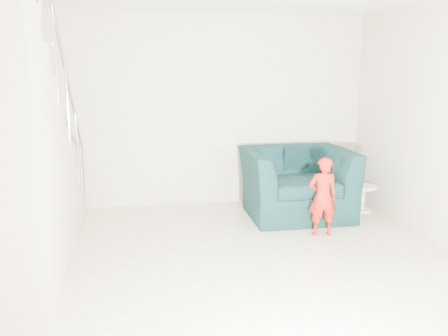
# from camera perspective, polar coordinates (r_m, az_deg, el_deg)

# --- Properties ---
(floor) EXTENTS (5.50, 5.50, 0.00)m
(floor) POSITION_cam_1_polar(r_m,az_deg,el_deg) (4.44, 1.04, -14.12)
(floor) COLOR gray
(floor) RESTS_ON ground
(back_wall) EXTENTS (5.00, 0.00, 5.00)m
(back_wall) POSITION_cam_1_polar(r_m,az_deg,el_deg) (6.73, -3.76, 6.85)
(back_wall) COLOR #BDB19A
(back_wall) RESTS_ON floor
(front_wall) EXTENTS (5.00, 0.00, 5.00)m
(front_wall) POSITION_cam_1_polar(r_m,az_deg,el_deg) (1.54, 23.25, -12.38)
(front_wall) COLOR #BDB19A
(front_wall) RESTS_ON floor
(armchair) EXTENTS (1.40, 1.23, 0.89)m
(armchair) POSITION_cam_1_polar(r_m,az_deg,el_deg) (6.40, 8.75, -1.75)
(armchair) COLOR black
(armchair) RESTS_ON floor
(toddler) EXTENTS (0.36, 0.26, 0.94)m
(toddler) POSITION_cam_1_polar(r_m,az_deg,el_deg) (5.68, 11.80, -3.40)
(toddler) COLOR #9E050F
(toddler) RESTS_ON floor
(side_table) EXTENTS (0.36, 0.36, 0.36)m
(side_table) POSITION_cam_1_polar(r_m,az_deg,el_deg) (6.82, 16.39, -2.99)
(side_table) COLOR silver
(side_table) RESTS_ON floor
(staircase) EXTENTS (1.02, 3.03, 3.62)m
(staircase) POSITION_cam_1_polar(r_m,az_deg,el_deg) (4.71, -24.96, -1.50)
(staircase) COLOR #ADA089
(staircase) RESTS_ON floor
(cushion) EXTENTS (0.37, 0.18, 0.37)m
(cushion) POSITION_cam_1_polar(r_m,az_deg,el_deg) (6.71, 8.65, 1.02)
(cushion) COLOR black
(cushion) RESTS_ON armchair
(throw) EXTENTS (0.05, 0.48, 0.54)m
(throw) POSITION_cam_1_polar(r_m,az_deg,el_deg) (6.20, 3.44, -0.99)
(throw) COLOR black
(throw) RESTS_ON armchair
(phone) EXTENTS (0.03, 0.05, 0.10)m
(phone) POSITION_cam_1_polar(r_m,az_deg,el_deg) (5.59, 12.96, -0.03)
(phone) COLOR black
(phone) RESTS_ON toddler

